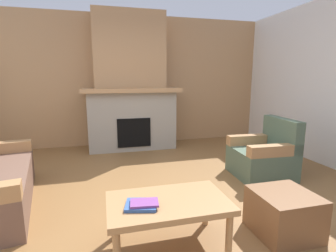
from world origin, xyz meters
TOP-DOWN VIEW (x-y plane):
  - ground at (0.00, 0.00)m, footprint 9.00×9.00m
  - wall_back_wood_panel at (0.00, 3.00)m, footprint 6.00×0.12m
  - fireplace at (0.00, 2.62)m, footprint 1.90×0.82m
  - armchair at (1.69, 0.53)m, footprint 0.79×0.79m
  - coffee_table at (-0.08, -0.69)m, footprint 1.00×0.60m
  - ottoman at (1.00, -0.77)m, footprint 0.52×0.52m
  - book_stack_near_edge at (-0.30, -0.74)m, footprint 0.28×0.25m

SIDE VIEW (x-z plane):
  - ground at x=0.00m, z-range 0.00..0.00m
  - ottoman at x=1.00m, z-range 0.00..0.40m
  - armchair at x=1.69m, z-range -0.13..0.72m
  - coffee_table at x=-0.08m, z-range 0.16..0.59m
  - book_stack_near_edge at x=-0.30m, z-range 0.43..0.47m
  - fireplace at x=0.00m, z-range -0.19..2.51m
  - wall_back_wood_panel at x=0.00m, z-range 0.00..2.70m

